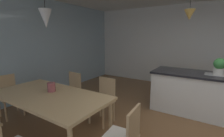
# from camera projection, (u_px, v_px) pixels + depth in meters

# --- Properties ---
(wall_back_kitchen) EXTENTS (10.00, 0.12, 2.70)m
(wall_back_kitchen) POSITION_uv_depth(u_px,v_px,m) (214.00, 47.00, 4.88)
(wall_back_kitchen) COLOR silver
(wall_back_kitchen) RESTS_ON ground_plane
(window_wall_left_glazing) EXTENTS (0.06, 8.40, 2.70)m
(window_wall_left_glazing) POSITION_uv_depth(u_px,v_px,m) (35.00, 49.00, 4.33)
(window_wall_left_glazing) COLOR #9EB7C6
(window_wall_left_glazing) RESTS_ON ground_plane
(dining_table) EXTENTS (1.99, 0.99, 0.75)m
(dining_table) POSITION_uv_depth(u_px,v_px,m) (49.00, 98.00, 2.60)
(dining_table) COLOR tan
(dining_table) RESTS_ON ground_plane
(chair_window_end) EXTENTS (0.43, 0.43, 0.87)m
(chair_window_end) POSITION_uv_depth(u_px,v_px,m) (9.00, 94.00, 3.37)
(chair_window_end) COLOR tan
(chair_window_end) RESTS_ON ground_plane
(chair_kitchen_end) EXTENTS (0.43, 0.43, 0.87)m
(chair_kitchen_end) POSITION_uv_depth(u_px,v_px,m) (123.00, 137.00, 1.93)
(chair_kitchen_end) COLOR tan
(chair_kitchen_end) RESTS_ON ground_plane
(chair_far_left) EXTENTS (0.43, 0.43, 0.87)m
(chair_far_left) POSITION_uv_depth(u_px,v_px,m) (71.00, 91.00, 3.59)
(chair_far_left) COLOR tan
(chair_far_left) RESTS_ON ground_plane
(chair_far_right) EXTENTS (0.42, 0.42, 0.87)m
(chair_far_right) POSITION_uv_depth(u_px,v_px,m) (103.00, 99.00, 3.12)
(chair_far_right) COLOR tan
(chair_far_right) RESTS_ON ground_plane
(kitchen_island) EXTENTS (2.12, 0.86, 0.91)m
(kitchen_island) POSITION_uv_depth(u_px,v_px,m) (203.00, 94.00, 3.44)
(kitchen_island) COLOR silver
(kitchen_island) RESTS_ON ground_plane
(pendant_over_table) EXTENTS (0.19, 0.19, 0.91)m
(pendant_over_table) POSITION_uv_depth(u_px,v_px,m) (46.00, 18.00, 2.42)
(pendant_over_table) COLOR black
(pendant_over_island_main) EXTENTS (0.23, 0.23, 0.70)m
(pendant_over_island_main) POSITION_uv_depth(u_px,v_px,m) (189.00, 15.00, 3.34)
(pendant_over_island_main) COLOR black
(potted_plant_on_island) EXTENTS (0.22, 0.22, 0.35)m
(potted_plant_on_island) POSITION_uv_depth(u_px,v_px,m) (219.00, 66.00, 3.20)
(potted_plant_on_island) COLOR beige
(potted_plant_on_island) RESTS_ON kitchen_island
(vase_on_dining_table) EXTENTS (0.13, 0.13, 0.15)m
(vase_on_dining_table) POSITION_uv_depth(u_px,v_px,m) (51.00, 87.00, 2.71)
(vase_on_dining_table) COLOR #994C51
(vase_on_dining_table) RESTS_ON dining_table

